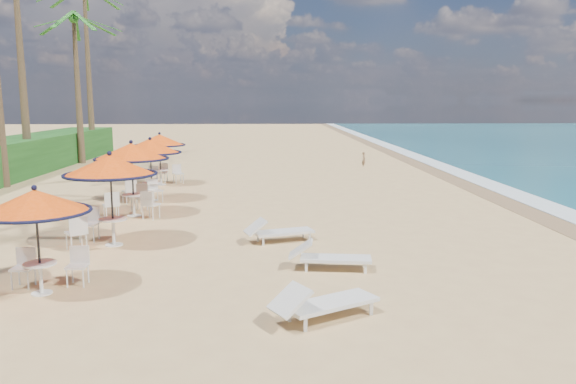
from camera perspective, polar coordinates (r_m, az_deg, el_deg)
name	(u,v)px	position (r m, az deg, el deg)	size (l,w,h in m)	color
ground	(297,290)	(11.30, 0.91, -9.94)	(160.00, 160.00, 0.00)	tan
foam_strip	(528,200)	(23.18, 23.20, -0.71)	(1.20, 140.00, 0.04)	white
wetsand_band	(505,200)	(22.81, 21.15, -0.74)	(1.40, 140.00, 0.02)	olive
station_0	(37,211)	(11.74, -24.14, -1.76)	(2.06, 2.06, 2.15)	black
station_1	(107,174)	(15.01, -17.92, 1.76)	(2.36, 2.36, 2.46)	black
station_2	(132,161)	(18.69, -15.58, 3.08)	(2.38, 2.38, 2.48)	black
station_3	(149,152)	(21.41, -13.91, 3.92)	(2.29, 2.29, 2.39)	black
station_4	(160,146)	(25.52, -12.84, 4.55)	(2.25, 2.25, 2.35)	black
lounger_near	(321,302)	(9.74, 3.41, -11.12)	(2.00, 1.50, 0.70)	silver
lounger_mid	(327,256)	(12.56, 4.00, -6.52)	(1.88, 0.79, 0.65)	silver
lounger_far	(277,231)	(14.91, -1.13, -3.95)	(1.93, 1.12, 0.66)	silver
palm_6	(74,27)	(36.02, -20.90, 15.36)	(5.00, 5.00, 8.67)	brown
palm_7	(85,1)	(40.04, -19.96, 17.76)	(5.00, 5.00, 10.90)	brown
person	(364,159)	(32.16, 7.71, 3.35)	(0.33, 0.21, 0.89)	#826042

